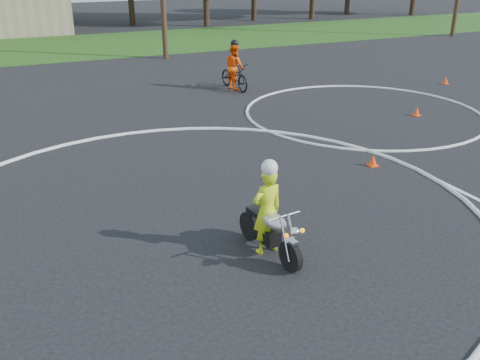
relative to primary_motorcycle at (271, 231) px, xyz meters
name	(u,v)px	position (x,y,z in m)	size (l,w,h in m)	color
ground	(258,290)	(-0.69, -0.90, -0.48)	(120.00, 120.00, 0.00)	black
grass_strip	(53,48)	(-0.69, 26.10, -0.47)	(120.00, 10.00, 0.02)	#1E4714
course_markings	(258,176)	(1.48, 3.45, -0.47)	(19.05, 19.05, 0.12)	silver
primary_motorcycle	(271,231)	(0.00, 0.00, 0.00)	(0.65, 1.86, 0.98)	black
rider_primary_grp	(267,208)	(-0.01, 0.13, 0.40)	(0.64, 0.46, 1.82)	#C3DE17
rider_second_grp	(235,72)	(4.75, 12.18, 0.22)	(0.91, 2.11, 1.98)	black
traffic_cones	(401,147)	(5.84, 3.37, -0.34)	(18.96, 14.63, 0.30)	#FF430D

